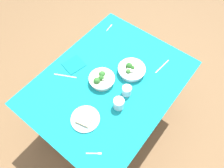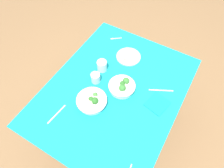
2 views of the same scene
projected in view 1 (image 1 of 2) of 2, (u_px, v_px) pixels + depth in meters
The scene contains 12 objects.
ground_plane at pixel (110, 117), 2.41m from camera, with size 6.00×6.00×0.00m, color brown.
dining_table at pixel (109, 88), 1.87m from camera, with size 1.33×1.03×0.74m.
broccoli_bowl_far at pixel (131, 70), 1.80m from camera, with size 0.23×0.23×0.09m.
broccoli_bowl_near at pixel (102, 79), 1.75m from camera, with size 0.21×0.21×0.09m.
bread_side_plate at pixel (85, 119), 1.60m from camera, with size 0.22×0.22×0.03m.
water_glass_center at pixel (127, 90), 1.69m from camera, with size 0.08×0.08×0.09m, color silver.
water_glass_side at pixel (119, 104), 1.62m from camera, with size 0.08×0.08×0.09m, color silver.
fork_by_far_bowl at pixel (110, 27), 2.11m from camera, with size 0.10×0.02×0.00m.
fork_by_near_bowl at pixel (95, 153), 1.47m from camera, with size 0.07×0.09×0.00m.
table_knife_left at pixel (162, 66), 1.86m from camera, with size 0.19×0.01×0.00m, color #B7B7BC.
table_knife_right at pixel (65, 76), 1.81m from camera, with size 0.20×0.01×0.00m, color #B7B7BC.
napkin_folded_upper at pixel (74, 65), 1.87m from camera, with size 0.16×0.15×0.01m, color #0F777D.
Camera 1 is at (0.73, 0.61, 2.24)m, focal length 34.48 mm.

